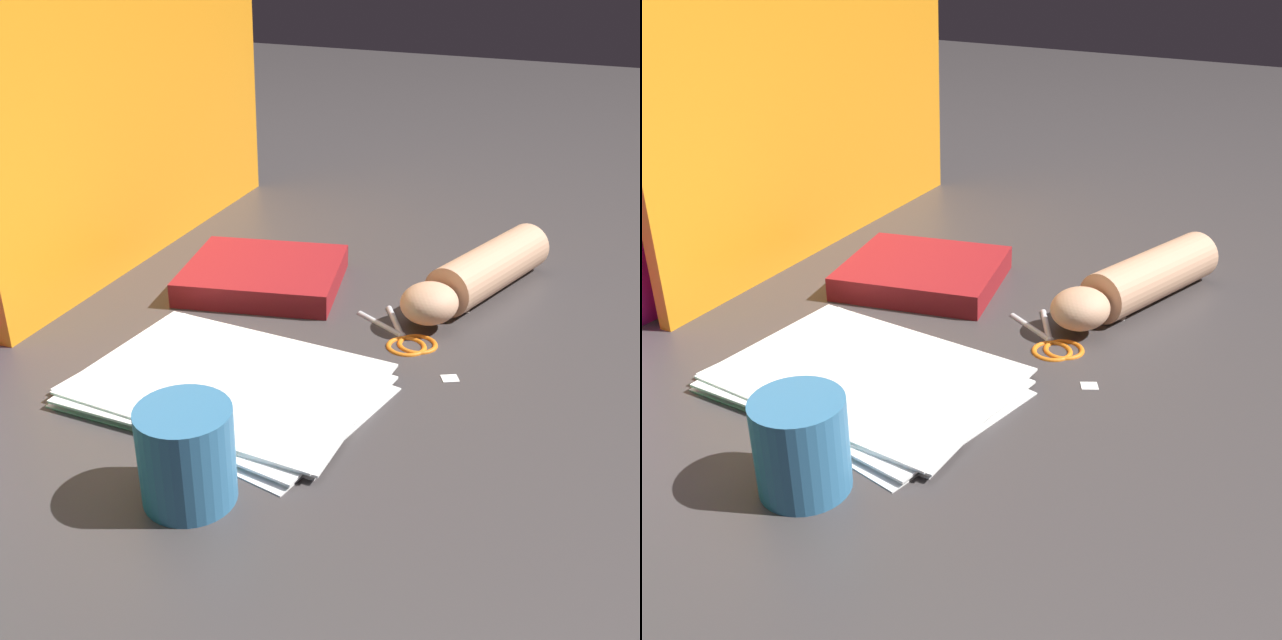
{
  "view_description": "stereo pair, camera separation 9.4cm",
  "coord_description": "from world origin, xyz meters",
  "views": [
    {
      "loc": [
        -0.73,
        -0.43,
        0.48
      ],
      "look_at": [
        0.01,
        -0.02,
        0.06
      ],
      "focal_mm": 42.0,
      "sensor_mm": 36.0,
      "label": 1
    },
    {
      "loc": [
        -0.68,
        -0.51,
        0.48
      ],
      "look_at": [
        0.01,
        -0.02,
        0.06
      ],
      "focal_mm": 42.0,
      "sensor_mm": 36.0,
      "label": 2
    }
  ],
  "objects": [
    {
      "name": "hand_forearm",
      "position": [
        0.3,
        -0.14,
        0.04
      ],
      "size": [
        0.35,
        0.15,
        0.08
      ],
      "color": "tan",
      "rests_on": "ground_plane"
    },
    {
      "name": "paper_stack",
      "position": [
        -0.1,
        0.04,
        0.01
      ],
      "size": [
        0.28,
        0.37,
        0.02
      ],
      "color": "white",
      "rests_on": "ground_plane"
    },
    {
      "name": "ground_plane",
      "position": [
        0.0,
        0.0,
        0.0
      ],
      "size": [
        6.0,
        6.0,
        0.0
      ],
      "primitive_type": "plane",
      "color": "#3D3838"
    },
    {
      "name": "backdrop_panel_right",
      "position": [
        0.24,
        0.43,
        0.29
      ],
      "size": [
        0.8,
        0.14,
        0.58
      ],
      "color": "orange",
      "rests_on": "ground_plane"
    },
    {
      "name": "paper_scrap_near",
      "position": [
        0.25,
        -0.14,
        0.0
      ],
      "size": [
        0.02,
        0.02,
        0.0
      ],
      "color": "white",
      "rests_on": "ground_plane"
    },
    {
      "name": "scissors",
      "position": [
        0.12,
        -0.1,
        0.0
      ],
      "size": [
        0.14,
        0.15,
        0.01
      ],
      "color": "silver",
      "rests_on": "ground_plane"
    },
    {
      "name": "book_closed",
      "position": [
        0.18,
        0.17,
        0.02
      ],
      "size": [
        0.28,
        0.29,
        0.04
      ],
      "color": "maroon",
      "rests_on": "ground_plane"
    },
    {
      "name": "paper_scrap_mid",
      "position": [
        0.05,
        -0.18,
        0.0
      ],
      "size": [
        0.03,
        0.03,
        0.0
      ],
      "color": "white",
      "rests_on": "ground_plane"
    },
    {
      "name": "backdrop_panel_center",
      "position": [
        0.04,
        0.43,
        0.26
      ],
      "size": [
        0.65,
        0.06,
        0.51
      ],
      "color": "#D81E9E",
      "rests_on": "ground_plane"
    },
    {
      "name": "mug",
      "position": [
        -0.28,
        -0.04,
        0.05
      ],
      "size": [
        0.09,
        0.09,
        0.1
      ],
      "color": "teal",
      "rests_on": "ground_plane"
    }
  ]
}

